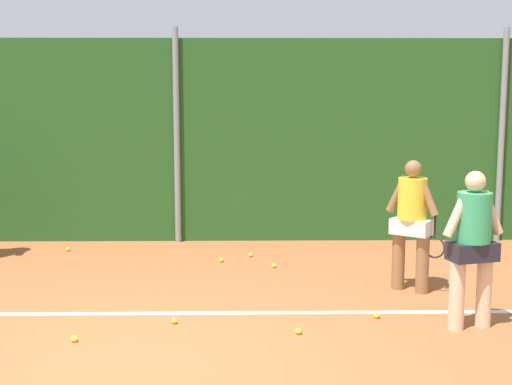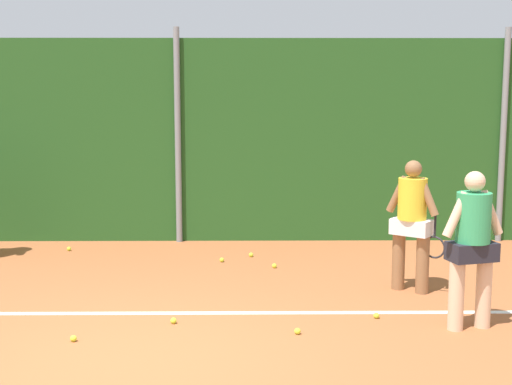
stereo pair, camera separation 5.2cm
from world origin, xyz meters
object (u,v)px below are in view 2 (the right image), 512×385
player_midcourt (412,219)px  tennis_ball_3 (298,331)px  tennis_ball_8 (376,316)px  tennis_ball_9 (73,338)px  player_foreground_near (472,241)px  tennis_ball_4 (274,266)px  tennis_ball_2 (173,321)px  tennis_ball_7 (222,260)px  tennis_ball_1 (251,255)px  tennis_ball_10 (69,249)px

player_midcourt → tennis_ball_3: size_ratio=25.10×
tennis_ball_3 → tennis_ball_8: size_ratio=1.00×
tennis_ball_8 → tennis_ball_9: size_ratio=1.00×
player_foreground_near → tennis_ball_4: (-1.99, 2.58, -0.92)m
tennis_ball_3 → tennis_ball_9: same height
tennis_ball_4 → tennis_ball_9: (-2.14, -2.95, 0.00)m
tennis_ball_2 → tennis_ball_7: bearing=81.3°
player_midcourt → tennis_ball_4: bearing=-178.6°
tennis_ball_1 → tennis_ball_3: (0.47, -3.43, 0.00)m
tennis_ball_3 → tennis_ball_7: (-0.90, 3.11, 0.00)m
tennis_ball_2 → tennis_ball_9: bearing=-150.3°
tennis_ball_8 → tennis_ball_9: (-3.20, -0.70, 0.00)m
tennis_ball_4 → player_foreground_near: bearing=-52.4°
tennis_ball_3 → tennis_ball_10: size_ratio=1.00×
tennis_ball_2 → tennis_ball_4: size_ratio=1.00×
tennis_ball_8 → tennis_ball_10: 5.41m
tennis_ball_1 → tennis_ball_2: size_ratio=1.00×
tennis_ball_2 → tennis_ball_7: (0.42, 2.76, 0.00)m
tennis_ball_1 → tennis_ball_7: same height
player_foreground_near → tennis_ball_7: bearing=-62.4°
tennis_ball_2 → tennis_ball_7: size_ratio=1.00×
tennis_ball_2 → player_foreground_near: bearing=-3.2°
tennis_ball_3 → tennis_ball_10: same height
tennis_ball_7 → tennis_ball_10: 2.54m
tennis_ball_7 → tennis_ball_9: same height
player_foreground_near → tennis_ball_4: player_foreground_near is taller
tennis_ball_8 → player_foreground_near: bearing=-19.8°
tennis_ball_4 → tennis_ball_9: size_ratio=1.00×
tennis_ball_9 → tennis_ball_10: size_ratio=1.00×
tennis_ball_7 → tennis_ball_10: same height
tennis_ball_7 → tennis_ball_10: size_ratio=1.00×
tennis_ball_1 → tennis_ball_7: (-0.43, -0.32, 0.00)m
player_foreground_near → tennis_ball_8: size_ratio=25.59×
tennis_ball_9 → tennis_ball_10: same height
tennis_ball_4 → tennis_ball_7: bearing=154.8°
tennis_ball_2 → tennis_ball_9: (-0.96, -0.55, 0.00)m
tennis_ball_9 → player_midcourt: bearing=25.1°
tennis_ball_3 → tennis_ball_4: size_ratio=1.00×
player_foreground_near → tennis_ball_4: size_ratio=25.59×
tennis_ball_4 → tennis_ball_7: same height
tennis_ball_4 → tennis_ball_3: bearing=-87.0°
player_midcourt → tennis_ball_9: 4.30m
tennis_ball_9 → tennis_ball_2: bearing=29.7°
tennis_ball_1 → tennis_ball_3: same height
player_foreground_near → tennis_ball_1: player_foreground_near is taller
tennis_ball_3 → tennis_ball_8: 1.04m
tennis_ball_3 → tennis_ball_9: bearing=-175.1°
tennis_ball_4 → tennis_ball_8: size_ratio=1.00×
player_foreground_near → player_midcourt: player_foreground_near is taller
tennis_ball_7 → tennis_ball_8: size_ratio=1.00×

